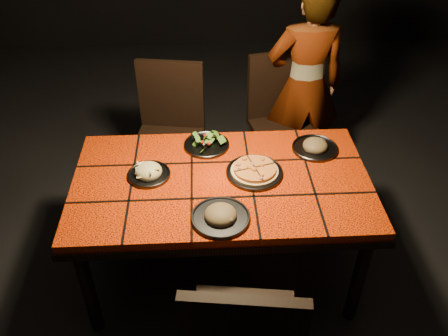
{
  "coord_description": "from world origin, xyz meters",
  "views": [
    {
      "loc": [
        -0.09,
        -1.96,
        2.37
      ],
      "look_at": [
        0.01,
        0.01,
        0.82
      ],
      "focal_mm": 38.0,
      "sensor_mm": 36.0,
      "label": 1
    }
  ],
  "objects_px": {
    "chair_far_left": "(170,125)",
    "chair_far_right": "(282,114)",
    "dining_table": "(222,190)",
    "plate_pizza": "(255,171)",
    "diner": "(305,86)",
    "plate_pasta": "(149,173)"
  },
  "relations": [
    {
      "from": "chair_far_left",
      "to": "chair_far_right",
      "type": "distance_m",
      "value": 0.81
    },
    {
      "from": "diner",
      "to": "plate_pizza",
      "type": "distance_m",
      "value": 1.05
    },
    {
      "from": "dining_table",
      "to": "plate_pizza",
      "type": "bearing_deg",
      "value": 11.46
    },
    {
      "from": "plate_pizza",
      "to": "chair_far_left",
      "type": "bearing_deg",
      "value": 122.81
    },
    {
      "from": "chair_far_right",
      "to": "diner",
      "type": "distance_m",
      "value": 0.25
    },
    {
      "from": "diner",
      "to": "plate_pizza",
      "type": "height_order",
      "value": "diner"
    },
    {
      "from": "plate_pizza",
      "to": "chair_far_right",
      "type": "bearing_deg",
      "value": 71.54
    },
    {
      "from": "dining_table",
      "to": "diner",
      "type": "bearing_deg",
      "value": 57.15
    },
    {
      "from": "dining_table",
      "to": "chair_far_left",
      "type": "xyz_separation_m",
      "value": [
        -0.32,
        0.82,
        -0.1
      ]
    },
    {
      "from": "dining_table",
      "to": "plate_pasta",
      "type": "distance_m",
      "value": 0.41
    },
    {
      "from": "plate_pizza",
      "to": "diner",
      "type": "bearing_deg",
      "value": 64.39
    },
    {
      "from": "chair_far_left",
      "to": "plate_pizza",
      "type": "distance_m",
      "value": 0.95
    },
    {
      "from": "dining_table",
      "to": "chair_far_left",
      "type": "distance_m",
      "value": 0.88
    },
    {
      "from": "chair_far_left",
      "to": "chair_far_right",
      "type": "height_order",
      "value": "chair_far_left"
    },
    {
      "from": "plate_pizza",
      "to": "plate_pasta",
      "type": "distance_m",
      "value": 0.57
    },
    {
      "from": "dining_table",
      "to": "plate_pizza",
      "type": "xyz_separation_m",
      "value": [
        0.18,
        0.04,
        0.1
      ]
    },
    {
      "from": "dining_table",
      "to": "diner",
      "type": "distance_m",
      "value": 1.18
    },
    {
      "from": "diner",
      "to": "plate_pasta",
      "type": "xyz_separation_m",
      "value": [
        -1.03,
        -0.94,
        0.01
      ]
    },
    {
      "from": "dining_table",
      "to": "chair_far_left",
      "type": "relative_size",
      "value": 1.61
    },
    {
      "from": "plate_pasta",
      "to": "dining_table",
      "type": "bearing_deg",
      "value": -7.23
    },
    {
      "from": "plate_pizza",
      "to": "plate_pasta",
      "type": "xyz_separation_m",
      "value": [
        -0.57,
        0.01,
        0.0
      ]
    },
    {
      "from": "dining_table",
      "to": "plate_pizza",
      "type": "relative_size",
      "value": 5.05
    }
  ]
}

